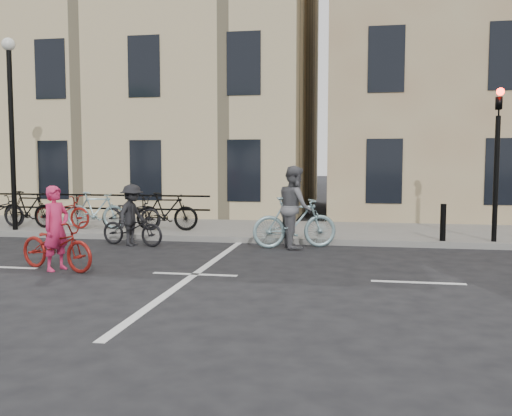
% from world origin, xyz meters
% --- Properties ---
extents(ground, '(120.00, 120.00, 0.00)m').
position_xyz_m(ground, '(0.00, 0.00, 0.00)').
color(ground, black).
rests_on(ground, ground).
extents(sidewalk, '(46.00, 4.00, 0.15)m').
position_xyz_m(sidewalk, '(-4.00, 6.00, 0.07)').
color(sidewalk, slate).
rests_on(sidewalk, ground).
extents(building_west, '(20.00, 10.00, 10.00)m').
position_xyz_m(building_west, '(-9.00, 13.00, 5.15)').
color(building_west, tan).
rests_on(building_west, sidewalk).
extents(traffic_light, '(0.18, 0.30, 3.90)m').
position_xyz_m(traffic_light, '(6.20, 4.34, 2.45)').
color(traffic_light, black).
rests_on(traffic_light, sidewalk).
extents(lamp_post, '(0.36, 0.36, 5.28)m').
position_xyz_m(lamp_post, '(-6.50, 4.40, 3.49)').
color(lamp_post, black).
rests_on(lamp_post, sidewalk).
extents(bollard_east, '(0.14, 0.14, 0.90)m').
position_xyz_m(bollard_east, '(5.00, 4.25, 0.60)').
color(bollard_east, black).
rests_on(bollard_east, sidewalk).
extents(parked_bikes, '(7.25, 1.23, 1.05)m').
position_xyz_m(parked_bikes, '(-4.92, 5.04, 0.65)').
color(parked_bikes, black).
rests_on(parked_bikes, sidewalk).
extents(cyclist_pink, '(1.93, 1.18, 1.63)m').
position_xyz_m(cyclist_pink, '(-2.73, -0.05, 0.56)').
color(cyclist_pink, maroon).
rests_on(cyclist_pink, ground).
extents(cyclist_grey, '(2.12, 1.22, 1.98)m').
position_xyz_m(cyclist_grey, '(1.48, 3.47, 0.80)').
color(cyclist_grey, '#7C9DA3').
rests_on(cyclist_grey, ground).
extents(cyclist_dark, '(1.78, 1.07, 1.51)m').
position_xyz_m(cyclist_dark, '(-2.50, 3.13, 0.60)').
color(cyclist_dark, black).
rests_on(cyclist_dark, ground).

